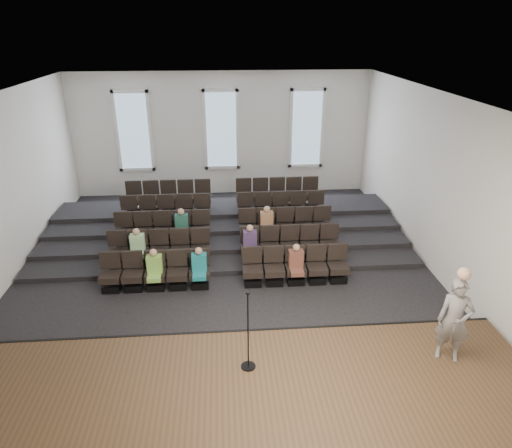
{
  "coord_description": "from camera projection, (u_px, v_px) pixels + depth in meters",
  "views": [
    {
      "loc": [
        -0.04,
        -11.53,
        6.7
      ],
      "look_at": [
        0.91,
        0.5,
        1.35
      ],
      "focal_mm": 32.0,
      "sensor_mm": 36.0,
      "label": 1
    }
  ],
  "objects": [
    {
      "name": "stage_lip",
      "position": [
        229.0,
        341.0,
        10.09
      ],
      "size": [
        11.8,
        0.06,
        0.52
      ],
      "primitive_type": "cube",
      "color": "black",
      "rests_on": "ground"
    },
    {
      "name": "ceiling",
      "position": [
        221.0,
        97.0,
        11.19
      ],
      "size": [
        12.0,
        14.0,
        0.02
      ],
      "primitive_type": "cube",
      "color": "white",
      "rests_on": "ground"
    },
    {
      "name": "ground",
      "position": [
        226.0,
        274.0,
        13.22
      ],
      "size": [
        14.0,
        14.0,
        0.0
      ],
      "primitive_type": "plane",
      "color": "black",
      "rests_on": "ground"
    },
    {
      "name": "wall_front",
      "position": [
        231.0,
        382.0,
        5.81
      ],
      "size": [
        12.0,
        0.04,
        5.0
      ],
      "primitive_type": "cube",
      "color": "silver",
      "rests_on": "ground"
    },
    {
      "name": "seating_rows",
      "position": [
        225.0,
        231.0,
        14.35
      ],
      "size": [
        6.8,
        4.7,
        1.67
      ],
      "color": "black",
      "rests_on": "ground"
    },
    {
      "name": "risers",
      "position": [
        224.0,
        224.0,
        16.03
      ],
      "size": [
        11.8,
        4.8,
        0.6
      ],
      "color": "black",
      "rests_on": "ground"
    },
    {
      "name": "audience",
      "position": [
        213.0,
        245.0,
        13.15
      ],
      "size": [
        4.85,
        2.64,
        1.1
      ],
      "color": "#87C44E",
      "rests_on": "seating_rows"
    },
    {
      "name": "mic_stand",
      "position": [
        248.0,
        346.0,
        8.75
      ],
      "size": [
        0.29,
        0.29,
        1.74
      ],
      "color": "black",
      "rests_on": "stage"
    },
    {
      "name": "wall_right",
      "position": [
        441.0,
        188.0,
        12.64
      ],
      "size": [
        0.04,
        14.0,
        5.0
      ],
      "primitive_type": "cube",
      "color": "silver",
      "rests_on": "ground"
    },
    {
      "name": "speaker",
      "position": [
        454.0,
        321.0,
        8.86
      ],
      "size": [
        0.76,
        0.65,
        1.78
      ],
      "primitive_type": "imported",
      "rotation": [
        0.0,
        0.0,
        -0.41
      ],
      "color": "slate",
      "rests_on": "stage"
    },
    {
      "name": "windows",
      "position": [
        221.0,
        130.0,
        18.47
      ],
      "size": [
        8.44,
        0.1,
        3.24
      ],
      "color": "white",
      "rests_on": "wall_back"
    },
    {
      "name": "wall_back",
      "position": [
        221.0,
        135.0,
        18.61
      ],
      "size": [
        12.0,
        0.04,
        5.0
      ],
      "primitive_type": "cube",
      "color": "silver",
      "rests_on": "ground"
    },
    {
      "name": "stage",
      "position": [
        231.0,
        401.0,
        8.47
      ],
      "size": [
        11.8,
        3.6,
        0.5
      ],
      "primitive_type": "cube",
      "color": "#47311E",
      "rests_on": "ground"
    }
  ]
}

